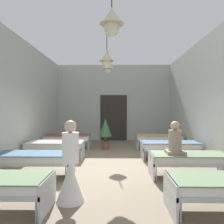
{
  "coord_description": "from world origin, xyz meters",
  "views": [
    {
      "loc": [
        0.11,
        -6.36,
        1.68
      ],
      "look_at": [
        0.0,
        0.26,
        1.58
      ],
      "focal_mm": 35.1,
      "sensor_mm": 36.0,
      "label": 1
    }
  ],
  "objects_px": {
    "bed_right_row_1": "(189,159)",
    "patient_seated_primary": "(175,142)",
    "bed_left_row_3": "(68,138)",
    "nurse_near_aisle": "(71,172)",
    "bed_right_row_3": "(159,138)",
    "bed_left_row_1": "(34,158)",
    "bed_left_row_2": "(55,146)",
    "potted_plant": "(105,130)",
    "bed_right_row_2": "(170,146)"
  },
  "relations": [
    {
      "from": "bed_right_row_1",
      "to": "patient_seated_primary",
      "type": "xyz_separation_m",
      "value": [
        -0.35,
        -0.03,
        0.43
      ]
    },
    {
      "from": "bed_left_row_3",
      "to": "nurse_near_aisle",
      "type": "distance_m",
      "value": 5.44
    },
    {
      "from": "bed_left_row_3",
      "to": "nurse_near_aisle",
      "type": "bearing_deg",
      "value": -77.05
    },
    {
      "from": "bed_right_row_1",
      "to": "bed_right_row_3",
      "type": "distance_m",
      "value": 3.8
    },
    {
      "from": "bed_left_row_1",
      "to": "patient_seated_primary",
      "type": "relative_size",
      "value": 2.37
    },
    {
      "from": "bed_left_row_2",
      "to": "bed_right_row_3",
      "type": "relative_size",
      "value": 1.0
    },
    {
      "from": "bed_left_row_1",
      "to": "potted_plant",
      "type": "height_order",
      "value": "potted_plant"
    },
    {
      "from": "bed_left_row_2",
      "to": "bed_right_row_3",
      "type": "distance_m",
      "value": 4.29
    },
    {
      "from": "nurse_near_aisle",
      "to": "bed_right_row_3",
      "type": "bearing_deg",
      "value": 87.15
    },
    {
      "from": "bed_left_row_1",
      "to": "nurse_near_aisle",
      "type": "xyz_separation_m",
      "value": [
        1.22,
        -1.5,
        0.09
      ]
    },
    {
      "from": "bed_right_row_2",
      "to": "patient_seated_primary",
      "type": "distance_m",
      "value": 2.01
    },
    {
      "from": "bed_right_row_3",
      "to": "nurse_near_aisle",
      "type": "relative_size",
      "value": 1.28
    },
    {
      "from": "bed_left_row_2",
      "to": "bed_right_row_2",
      "type": "bearing_deg",
      "value": 0.0
    },
    {
      "from": "bed_left_row_1",
      "to": "bed_right_row_2",
      "type": "height_order",
      "value": "same"
    },
    {
      "from": "potted_plant",
      "to": "bed_left_row_2",
      "type": "bearing_deg",
      "value": -132.0
    },
    {
      "from": "bed_right_row_3",
      "to": "bed_left_row_1",
      "type": "bearing_deg",
      "value": -135.32
    },
    {
      "from": "bed_left_row_1",
      "to": "bed_left_row_3",
      "type": "xyz_separation_m",
      "value": [
        0.0,
        3.8,
        0.0
      ]
    },
    {
      "from": "bed_right_row_2",
      "to": "bed_right_row_3",
      "type": "bearing_deg",
      "value": 90.0
    },
    {
      "from": "bed_right_row_1",
      "to": "bed_left_row_2",
      "type": "xyz_separation_m",
      "value": [
        -3.84,
        1.9,
        0.0
      ]
    },
    {
      "from": "bed_right_row_1",
      "to": "patient_seated_primary",
      "type": "bearing_deg",
      "value": -174.93
    },
    {
      "from": "nurse_near_aisle",
      "to": "bed_right_row_1",
      "type": "bearing_deg",
      "value": 53.26
    },
    {
      "from": "bed_right_row_1",
      "to": "bed_left_row_3",
      "type": "height_order",
      "value": "same"
    },
    {
      "from": "bed_right_row_2",
      "to": "nurse_near_aisle",
      "type": "height_order",
      "value": "nurse_near_aisle"
    },
    {
      "from": "bed_left_row_1",
      "to": "potted_plant",
      "type": "xyz_separation_m",
      "value": [
        1.6,
        3.68,
        0.36
      ]
    },
    {
      "from": "bed_right_row_2",
      "to": "bed_left_row_3",
      "type": "distance_m",
      "value": 4.29
    },
    {
      "from": "bed_right_row_1",
      "to": "nurse_near_aisle",
      "type": "height_order",
      "value": "nurse_near_aisle"
    },
    {
      "from": "bed_left_row_3",
      "to": "bed_left_row_2",
      "type": "bearing_deg",
      "value": -90.0
    },
    {
      "from": "patient_seated_primary",
      "to": "bed_right_row_1",
      "type": "bearing_deg",
      "value": 5.07
    },
    {
      "from": "bed_right_row_3",
      "to": "potted_plant",
      "type": "height_order",
      "value": "potted_plant"
    },
    {
      "from": "bed_right_row_1",
      "to": "bed_right_row_2",
      "type": "height_order",
      "value": "same"
    },
    {
      "from": "potted_plant",
      "to": "bed_right_row_3",
      "type": "bearing_deg",
      "value": 3.01
    },
    {
      "from": "bed_right_row_1",
      "to": "patient_seated_primary",
      "type": "distance_m",
      "value": 0.56
    },
    {
      "from": "nurse_near_aisle",
      "to": "patient_seated_primary",
      "type": "height_order",
      "value": "nurse_near_aisle"
    },
    {
      "from": "bed_left_row_2",
      "to": "bed_left_row_3",
      "type": "xyz_separation_m",
      "value": [
        0.0,
        1.9,
        0.0
      ]
    },
    {
      "from": "bed_right_row_1",
      "to": "nurse_near_aisle",
      "type": "distance_m",
      "value": 3.02
    },
    {
      "from": "bed_left_row_3",
      "to": "bed_right_row_2",
      "type": "bearing_deg",
      "value": -26.31
    },
    {
      "from": "nurse_near_aisle",
      "to": "bed_left_row_3",
      "type": "bearing_deg",
      "value": 126.43
    },
    {
      "from": "bed_left_row_2",
      "to": "potted_plant",
      "type": "xyz_separation_m",
      "value": [
        1.6,
        1.78,
        0.36
      ]
    },
    {
      "from": "bed_right_row_1",
      "to": "bed_left_row_2",
      "type": "relative_size",
      "value": 1.0
    },
    {
      "from": "patient_seated_primary",
      "to": "potted_plant",
      "type": "bearing_deg",
      "value": 116.95
    },
    {
      "from": "bed_right_row_1",
      "to": "potted_plant",
      "type": "height_order",
      "value": "potted_plant"
    },
    {
      "from": "bed_left_row_2",
      "to": "bed_right_row_2",
      "type": "distance_m",
      "value": 3.84
    },
    {
      "from": "bed_left_row_1",
      "to": "bed_left_row_2",
      "type": "distance_m",
      "value": 1.9
    },
    {
      "from": "bed_left_row_1",
      "to": "bed_left_row_3",
      "type": "bearing_deg",
      "value": 90.0
    },
    {
      "from": "bed_left_row_2",
      "to": "patient_seated_primary",
      "type": "distance_m",
      "value": 4.01
    },
    {
      "from": "bed_left_row_3",
      "to": "patient_seated_primary",
      "type": "distance_m",
      "value": 5.2
    },
    {
      "from": "bed_left_row_1",
      "to": "nurse_near_aisle",
      "type": "height_order",
      "value": "nurse_near_aisle"
    },
    {
      "from": "bed_left_row_1",
      "to": "nurse_near_aisle",
      "type": "distance_m",
      "value": 1.94
    },
    {
      "from": "bed_right_row_1",
      "to": "bed_right_row_3",
      "type": "bearing_deg",
      "value": 90.0
    },
    {
      "from": "bed_right_row_2",
      "to": "bed_left_row_2",
      "type": "bearing_deg",
      "value": 180.0
    }
  ]
}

